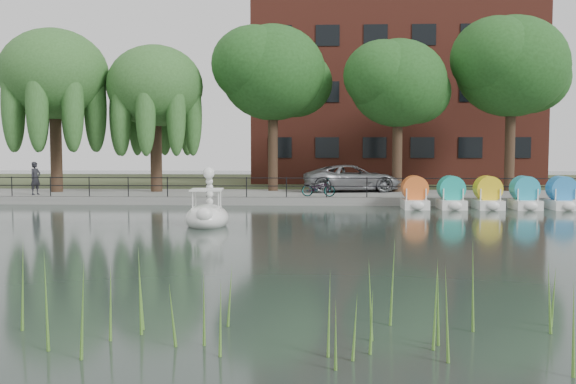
# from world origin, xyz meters

# --- Properties ---
(ground_plane) EXTENTS (120.00, 120.00, 0.00)m
(ground_plane) POSITION_xyz_m (0.00, 0.00, 0.00)
(ground_plane) COLOR #333D3A
(promenade) EXTENTS (40.00, 6.00, 0.40)m
(promenade) POSITION_xyz_m (0.00, 16.00, 0.20)
(promenade) COLOR gray
(promenade) RESTS_ON ground_plane
(kerb) EXTENTS (40.00, 0.25, 0.40)m
(kerb) POSITION_xyz_m (0.00, 13.05, 0.20)
(kerb) COLOR gray
(kerb) RESTS_ON ground_plane
(land_strip) EXTENTS (60.00, 22.00, 0.36)m
(land_strip) POSITION_xyz_m (0.00, 30.00, 0.18)
(land_strip) COLOR #47512D
(land_strip) RESTS_ON ground_plane
(railing) EXTENTS (32.00, 0.05, 1.00)m
(railing) POSITION_xyz_m (0.00, 13.25, 1.15)
(railing) COLOR black
(railing) RESTS_ON promenade
(apartment_building) EXTENTS (20.00, 10.07, 18.00)m
(apartment_building) POSITION_xyz_m (7.00, 29.97, 9.36)
(apartment_building) COLOR #4C1E16
(apartment_building) RESTS_ON land_strip
(willow_left) EXTENTS (5.88, 5.88, 9.01)m
(willow_left) POSITION_xyz_m (-13.00, 16.50, 6.87)
(willow_left) COLOR #473323
(willow_left) RESTS_ON promenade
(willow_mid) EXTENTS (5.32, 5.32, 8.15)m
(willow_mid) POSITION_xyz_m (-7.50, 17.00, 6.25)
(willow_mid) COLOR #473323
(willow_mid) RESTS_ON promenade
(broadleaf_center) EXTENTS (6.00, 6.00, 9.25)m
(broadleaf_center) POSITION_xyz_m (-1.00, 18.00, 7.06)
(broadleaf_center) COLOR #473323
(broadleaf_center) RESTS_ON promenade
(broadleaf_right) EXTENTS (5.40, 5.40, 8.32)m
(broadleaf_right) POSITION_xyz_m (6.00, 17.50, 6.39)
(broadleaf_right) COLOR #473323
(broadleaf_right) RESTS_ON promenade
(broadleaf_far) EXTENTS (6.30, 6.30, 9.71)m
(broadleaf_far) POSITION_xyz_m (12.50, 18.50, 7.40)
(broadleaf_far) COLOR #473323
(broadleaf_far) RESTS_ON promenade
(minivan) EXTENTS (3.80, 6.56, 1.72)m
(minivan) POSITION_xyz_m (3.49, 17.43, 1.26)
(minivan) COLOR gray
(minivan) RESTS_ON promenade
(bicycle) EXTENTS (0.87, 1.79, 1.00)m
(bicycle) POSITION_xyz_m (1.60, 13.69, 0.90)
(bicycle) COLOR gray
(bicycle) RESTS_ON promenade
(pedestrian) EXTENTS (0.72, 0.84, 1.98)m
(pedestrian) POSITION_xyz_m (-13.20, 14.22, 1.39)
(pedestrian) COLOR black
(pedestrian) RESTS_ON promenade
(swan_boat) EXTENTS (1.77, 2.65, 2.13)m
(swan_boat) POSITION_xyz_m (-2.52, 4.76, 0.47)
(swan_boat) COLOR white
(swan_boat) RESTS_ON ground_plane
(pedal_boat_row) EXTENTS (11.35, 1.70, 1.40)m
(pedal_boat_row) POSITION_xyz_m (11.22, 11.68, 0.61)
(pedal_boat_row) COLOR white
(pedal_boat_row) RESTS_ON ground_plane
(reed_bank) EXTENTS (24.00, 2.40, 1.20)m
(reed_bank) POSITION_xyz_m (2.00, -9.50, 0.60)
(reed_bank) COLOR #669938
(reed_bank) RESTS_ON ground_plane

